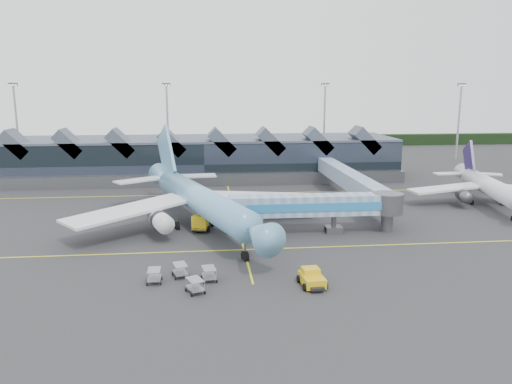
{
  "coord_description": "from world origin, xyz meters",
  "views": [
    {
      "loc": [
        -5.07,
        -71.06,
        21.05
      ],
      "look_at": [
        2.99,
        5.36,
        5.0
      ],
      "focal_mm": 35.0,
      "sensor_mm": 36.0,
      "label": 1
    }
  ],
  "objects": [
    {
      "name": "regional_jet",
      "position": [
        46.63,
        13.42,
        3.48
      ],
      "size": [
        28.83,
        31.87,
        10.98
      ],
      "rotation": [
        0.0,
        0.0,
        -0.19
      ],
      "color": "white",
      "rests_on": "ground"
    },
    {
      "name": "taxi_stripes",
      "position": [
        0.0,
        10.0,
        0.01
      ],
      "size": [
        120.0,
        60.0,
        0.01
      ],
      "color": "yellow",
      "rests_on": "ground"
    },
    {
      "name": "light_masts",
      "position": [
        21.0,
        62.8,
        12.49
      ],
      "size": [
        132.4,
        42.56,
        22.45
      ],
      "color": "#9B9DA4",
      "rests_on": "ground"
    },
    {
      "name": "ground",
      "position": [
        0.0,
        0.0,
        0.0
      ],
      "size": [
        260.0,
        260.0,
        0.0
      ],
      "primitive_type": "plane",
      "color": "#29292C",
      "rests_on": "ground"
    },
    {
      "name": "fuel_truck",
      "position": [
        -5.08,
        3.94,
        1.64
      ],
      "size": [
        3.93,
        8.79,
        2.93
      ],
      "rotation": [
        0.0,
        0.0,
        -0.23
      ],
      "color": "black",
      "rests_on": "ground"
    },
    {
      "name": "terminal",
      "position": [
        -5.07,
        47.35,
        4.88
      ],
      "size": [
        90.0,
        22.25,
        12.52
      ],
      "color": "black",
      "rests_on": "ground"
    },
    {
      "name": "tree_line_far",
      "position": [
        0.0,
        110.0,
        2.0
      ],
      "size": [
        260.0,
        4.0,
        4.0
      ],
      "primitive_type": "cube",
      "color": "black",
      "rests_on": "ground"
    },
    {
      "name": "jet_bridge",
      "position": [
        12.79,
        -1.21,
        4.06
      ],
      "size": [
        25.99,
        4.48,
        5.88
      ],
      "rotation": [
        0.0,
        0.0,
        -0.01
      ],
      "color": "#7293BE",
      "rests_on": "ground"
    },
    {
      "name": "baggage_carts",
      "position": [
        -7.44,
        -18.84,
        0.85
      ],
      "size": [
        7.55,
        7.21,
        1.52
      ],
      "rotation": [
        0.0,
        0.0,
        0.16
      ],
      "color": "#93979B",
      "rests_on": "ground"
    },
    {
      "name": "main_airliner",
      "position": [
        -6.07,
        4.19,
        4.44
      ],
      "size": [
        38.75,
        45.58,
        15.12
      ],
      "rotation": [
        0.0,
        0.0,
        0.34
      ],
      "color": "#6BAADA",
      "rests_on": "ground"
    },
    {
      "name": "pushback_tug",
      "position": [
        6.32,
        -20.98,
        0.82
      ],
      "size": [
        2.88,
        4.27,
        1.82
      ],
      "rotation": [
        0.0,
        0.0,
        0.08
      ],
      "color": "gold",
      "rests_on": "ground"
    }
  ]
}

